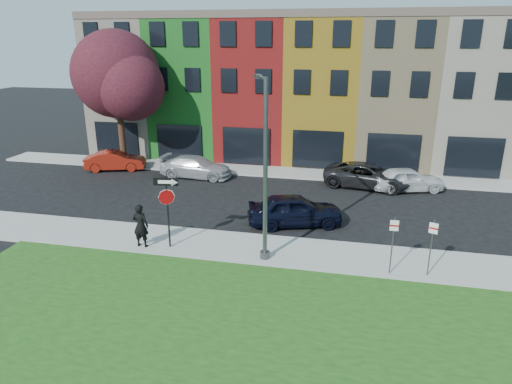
% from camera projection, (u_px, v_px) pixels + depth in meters
% --- Properties ---
extents(ground, '(120.00, 120.00, 0.00)m').
position_uv_depth(ground, '(277.00, 290.00, 16.79)').
color(ground, black).
rests_on(ground, ground).
extents(sidewalk_near, '(40.00, 3.00, 0.12)m').
position_uv_depth(sidewalk_near, '(336.00, 257.00, 19.14)').
color(sidewalk_near, gray).
rests_on(sidewalk_near, ground).
extents(sidewalk_far, '(40.00, 2.40, 0.12)m').
position_uv_depth(sidewalk_far, '(271.00, 172.00, 31.24)').
color(sidewalk_far, gray).
rests_on(sidewalk_far, ground).
extents(rowhouse_block, '(30.00, 10.12, 10.00)m').
position_uv_depth(rowhouse_block, '(293.00, 89.00, 35.27)').
color(rowhouse_block, '#BEB69E').
rests_on(rowhouse_block, ground).
extents(stop_sign, '(1.04, 0.20, 3.15)m').
position_uv_depth(stop_sign, '(167.00, 199.00, 19.23)').
color(stop_sign, black).
rests_on(stop_sign, sidewalk_near).
extents(man, '(0.73, 0.50, 1.95)m').
position_uv_depth(man, '(141.00, 226.00, 19.69)').
color(man, black).
rests_on(man, sidewalk_near).
extents(sedan_near, '(4.44, 5.65, 1.57)m').
position_uv_depth(sedan_near, '(295.00, 210.00, 22.33)').
color(sedan_near, black).
rests_on(sedan_near, ground).
extents(parked_car_red, '(3.82, 4.92, 1.34)m').
position_uv_depth(parked_car_red, '(115.00, 161.00, 31.64)').
color(parked_car_red, maroon).
rests_on(parked_car_red, ground).
extents(parked_car_silver, '(2.31, 4.92, 1.38)m').
position_uv_depth(parked_car_silver, '(196.00, 167.00, 30.03)').
color(parked_car_silver, '#A7A8AB').
rests_on(parked_car_silver, ground).
extents(parked_car_dark, '(4.11, 6.05, 1.47)m').
position_uv_depth(parked_car_dark, '(367.00, 176.00, 28.02)').
color(parked_car_dark, black).
rests_on(parked_car_dark, ground).
extents(parked_car_white, '(4.06, 5.18, 1.44)m').
position_uv_depth(parked_car_white, '(408.00, 179.00, 27.32)').
color(parked_car_white, silver).
rests_on(parked_car_white, ground).
extents(street_lamp, '(1.13, 2.47, 7.32)m').
position_uv_depth(street_lamp, '(265.00, 171.00, 17.94)').
color(street_lamp, '#4B4F51').
rests_on(street_lamp, sidewalk_near).
extents(parking_sign_a, '(0.32, 0.08, 2.35)m').
position_uv_depth(parking_sign_a, '(393.00, 239.00, 17.23)').
color(parking_sign_a, '#4B4F51').
rests_on(parking_sign_a, sidewalk_near).
extents(parking_sign_b, '(0.31, 0.15, 2.28)m').
position_uv_depth(parking_sign_b, '(432.00, 241.00, 17.12)').
color(parking_sign_b, '#4B4F51').
rests_on(parking_sign_b, sidewalk_near).
extents(tree_purple, '(7.01, 6.13, 9.25)m').
position_uv_depth(tree_purple, '(118.00, 76.00, 30.63)').
color(tree_purple, black).
rests_on(tree_purple, sidewalk_far).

